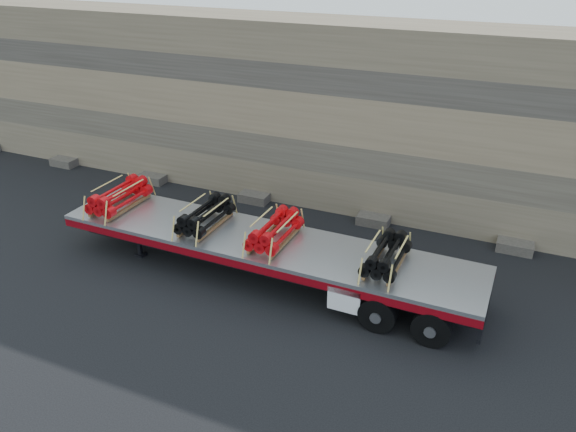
% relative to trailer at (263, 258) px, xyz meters
% --- Properties ---
extents(ground, '(120.00, 120.00, 0.00)m').
position_rel_trailer_xyz_m(ground, '(0.21, 0.19, -0.68)').
color(ground, black).
rests_on(ground, ground).
extents(rock_wall, '(44.00, 3.00, 7.00)m').
position_rel_trailer_xyz_m(rock_wall, '(0.21, 6.69, 2.82)').
color(rock_wall, '#7A6B54').
rests_on(rock_wall, ground).
extents(trailer, '(13.55, 2.79, 1.35)m').
position_rel_trailer_xyz_m(trailer, '(0.00, 0.00, 0.00)').
color(trailer, '#BBBDC3').
rests_on(trailer, ground).
extents(bundle_front, '(1.14, 2.24, 0.79)m').
position_rel_trailer_xyz_m(bundle_front, '(-5.45, 0.08, 1.07)').
color(bundle_front, red).
rests_on(bundle_front, trailer).
extents(bundle_midfront, '(1.08, 2.11, 0.74)m').
position_rel_trailer_xyz_m(bundle_midfront, '(-2.03, 0.03, 1.05)').
color(bundle_midfront, black).
rests_on(bundle_midfront, trailer).
extents(bundle_midrear, '(1.08, 2.12, 0.75)m').
position_rel_trailer_xyz_m(bundle_midrear, '(0.42, -0.01, 1.05)').
color(bundle_midrear, red).
rests_on(bundle_midrear, trailer).
extents(bundle_rear, '(1.03, 2.01, 0.71)m').
position_rel_trailer_xyz_m(bundle_rear, '(3.89, -0.05, 1.03)').
color(bundle_rear, black).
rests_on(bundle_rear, trailer).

